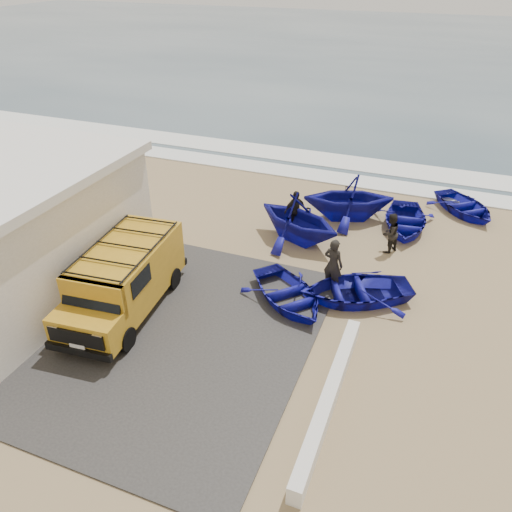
% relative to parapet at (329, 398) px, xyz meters
% --- Properties ---
extents(ground, '(160.00, 160.00, 0.00)m').
position_rel_parapet_xyz_m(ground, '(-5.00, 3.00, -0.28)').
color(ground, '#9B825A').
extents(slab, '(12.00, 10.00, 0.05)m').
position_rel_parapet_xyz_m(slab, '(-7.00, 1.00, -0.25)').
color(slab, '#393734').
rests_on(slab, ground).
extents(ocean, '(180.00, 88.00, 0.01)m').
position_rel_parapet_xyz_m(ocean, '(-5.00, 59.00, -0.27)').
color(ocean, '#385166').
rests_on(ocean, ground).
extents(surf_line, '(180.00, 1.60, 0.06)m').
position_rel_parapet_xyz_m(surf_line, '(-5.00, 15.00, -0.25)').
color(surf_line, white).
rests_on(surf_line, ground).
extents(surf_wash, '(180.00, 2.20, 0.04)m').
position_rel_parapet_xyz_m(surf_wash, '(-5.00, 17.50, -0.26)').
color(surf_wash, white).
rests_on(surf_wash, ground).
extents(parapet, '(0.35, 6.00, 0.55)m').
position_rel_parapet_xyz_m(parapet, '(0.00, 0.00, 0.00)').
color(parapet, silver).
rests_on(parapet, ground).
extents(van, '(2.55, 5.44, 2.26)m').
position_rel_parapet_xyz_m(van, '(-7.19, 1.65, 0.94)').
color(van, gold).
rests_on(van, ground).
extents(boat_near_left, '(4.23, 4.17, 0.72)m').
position_rel_parapet_xyz_m(boat_near_left, '(-2.38, 3.83, 0.08)').
color(boat_near_left, '#13149A').
rests_on(boat_near_left, ground).
extents(boat_near_right, '(4.59, 4.12, 0.78)m').
position_rel_parapet_xyz_m(boat_near_right, '(-0.34, 4.86, 0.12)').
color(boat_near_right, '#13149A').
rests_on(boat_near_right, ground).
extents(boat_mid_left, '(4.78, 4.50, 2.01)m').
position_rel_parapet_xyz_m(boat_mid_left, '(-3.37, 8.04, 0.73)').
color(boat_mid_left, '#13149A').
rests_on(boat_mid_left, ground).
extents(boat_mid_right, '(3.04, 3.95, 0.76)m').
position_rel_parapet_xyz_m(boat_mid_right, '(0.55, 10.66, 0.10)').
color(boat_mid_right, '#13149A').
rests_on(boat_mid_right, ground).
extents(boat_far_left, '(4.77, 4.45, 2.04)m').
position_rel_parapet_xyz_m(boat_far_left, '(-1.92, 10.71, 0.74)').
color(boat_far_left, '#13149A').
rests_on(boat_far_left, ground).
extents(boat_far_right, '(4.01, 4.15, 0.70)m').
position_rel_parapet_xyz_m(boat_far_right, '(2.86, 13.14, 0.08)').
color(boat_far_right, '#13149A').
rests_on(boat_far_right, ground).
extents(fisherman_front, '(0.80, 0.63, 1.93)m').
position_rel_parapet_xyz_m(fisherman_front, '(-1.24, 5.22, 0.69)').
color(fisherman_front, black).
rests_on(fisherman_front, ground).
extents(fisherman_middle, '(0.94, 0.99, 1.62)m').
position_rel_parapet_xyz_m(fisherman_middle, '(0.20, 8.49, 0.54)').
color(fisherman_middle, black).
rests_on(fisherman_middle, ground).
extents(fisherman_back, '(1.00, 1.07, 1.76)m').
position_rel_parapet_xyz_m(fisherman_back, '(-3.76, 8.86, 0.61)').
color(fisherman_back, black).
rests_on(fisherman_back, ground).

